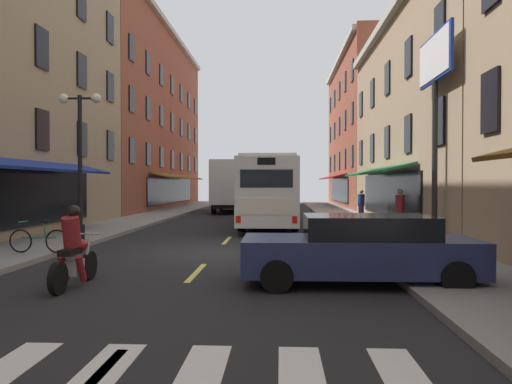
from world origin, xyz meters
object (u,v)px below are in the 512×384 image
Objects in this scene: transit_bus at (270,191)px; sedan_near at (361,249)px; motorcycle_rider at (74,252)px; pedestrian_mid at (361,205)px; billboard_sign at (435,82)px; pedestrian_far at (400,209)px; bicycle_near at (39,240)px; box_truck at (232,186)px; sedan_mid at (243,199)px; street_lamp_twin at (80,160)px.

transit_bus is 2.48× the size of sedan_near.
pedestrian_mid is (8.36, 15.93, 0.28)m from motorcycle_rider.
billboard_sign is 4.16× the size of pedestrian_mid.
billboard_sign is 3.92× the size of pedestrian_far.
bicycle_near is (-6.28, -11.44, -1.24)m from transit_bus.
box_truck reaches higher than pedestrian_mid.
motorcycle_rider is 1.25× the size of pedestrian_mid.
pedestrian_far is (9.04, 10.52, 0.33)m from motorcycle_rider.
billboard_sign is at bearing 176.86° from pedestrian_far.
bicycle_near is at bearing 114.09° from pedestrian_far.
sedan_near is (-3.41, -6.10, -4.71)m from billboard_sign.
motorcycle_rider is at bearing -174.09° from sedan_near.
box_truck is 25.98m from sedan_near.
pedestrian_far is (0.68, -5.40, 0.06)m from pedestrian_mid.
motorcycle_rider reaches higher than sedan_mid.
transit_bus is at bearing 123.39° from billboard_sign.
pedestrian_far is 12.44m from street_lamp_twin.
pedestrian_far is at bearing 72.01° from sedan_near.
pedestrian_far is at bearing -140.49° from pedestrian_mid.
sedan_near is 15.54m from pedestrian_mid.
street_lamp_twin is at bearing 86.09° from bicycle_near.
pedestrian_mid is at bearing 80.57° from sedan_near.
bicycle_near is 16.42m from pedestrian_mid.
sedan_near is at bearing 5.91° from motorcycle_rider.
pedestrian_far is (-0.19, 3.82, -4.39)m from billboard_sign.
box_truck reaches higher than transit_bus.
bicycle_near is at bearing -95.52° from sedan_mid.
transit_bus is 4.85m from pedestrian_mid.
billboard_sign reaches higher than pedestrian_mid.
transit_bus is 1.47× the size of box_truck.
transit_bus is at bearing -74.24° from box_truck.
sedan_near is at bearing -119.22° from billboard_sign.
pedestrian_mid reaches higher than sedan_mid.
billboard_sign reaches higher than sedan_mid.
box_truck is at bearing 105.76° from transit_bus.
box_truck is 3.90× the size of motorcycle_rider.
bicycle_near is (-11.88, -2.95, -4.93)m from billboard_sign.
box_truck is 1.92× the size of sedan_mid.
sedan_near is 2.90× the size of pedestrian_mid.
sedan_near is 5.85m from motorcycle_rider.
pedestrian_far is (8.47, -26.43, 0.36)m from sedan_mid.
street_lamp_twin is at bearing 111.79° from motorcycle_rider.
transit_bus is 13.11m from bicycle_near.
billboard_sign is 3.32× the size of motorcycle_rider.
pedestrian_mid is 14.69m from street_lamp_twin.
bicycle_near is 0.98× the size of pedestrian_far.
sedan_mid is at bearing 90.07° from box_truck.
box_truck reaches higher than pedestrian_far.
transit_bus reaches higher than pedestrian_mid.
motorcycle_rider is at bearing -54.84° from bicycle_near.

